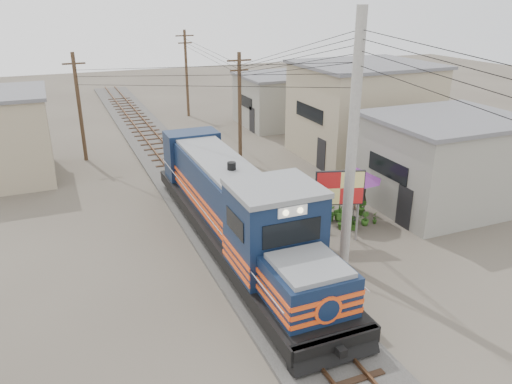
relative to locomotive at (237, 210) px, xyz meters
name	(u,v)px	position (x,y,z in m)	size (l,w,h in m)	color
ground	(260,275)	(0.00, -2.52, -1.78)	(120.00, 120.00, 0.00)	#473F35
ballast	(191,189)	(0.00, 7.48, -1.70)	(3.60, 70.00, 0.16)	#595651
track	(191,186)	(0.00, 7.48, -1.52)	(1.15, 70.00, 0.12)	#51331E
locomotive	(237,210)	(0.00, 0.00, 0.00)	(3.04, 16.57, 4.11)	black
utility_pole_main	(352,147)	(3.50, -3.02, 3.22)	(0.40, 0.40, 10.00)	#9E9B93
wooden_pole_mid	(240,106)	(4.50, 11.48, 1.90)	(1.60, 0.24, 7.00)	#4C3826
wooden_pole_far	(186,72)	(4.80, 25.48, 2.15)	(1.60, 0.24, 7.50)	#4C3826
wooden_pole_left	(79,105)	(-5.00, 15.48, 1.90)	(1.60, 0.24, 7.00)	#4C3826
power_lines	(190,55)	(-0.14, 5.97, 5.78)	(9.65, 19.00, 3.30)	black
shophouse_front	(444,162)	(11.50, 0.48, 0.58)	(7.35, 6.30, 4.70)	gray
shophouse_mid	(362,110)	(12.50, 9.48, 1.33)	(8.40, 7.35, 6.20)	gray
shophouse_back	(279,100)	(11.00, 19.48, 0.33)	(6.30, 6.30, 4.20)	gray
billboard	(340,190)	(4.33, -1.09, 0.67)	(2.08, 0.78, 3.32)	#99999E
market_umbrella	(356,174)	(6.25, 0.54, 0.60)	(3.08, 3.08, 2.71)	black
vendor	(362,195)	(7.20, 1.26, -0.88)	(0.65, 0.43, 1.79)	black
plant_nursery	(335,213)	(5.35, 0.76, -1.34)	(3.28, 3.33, 1.09)	#2A5618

